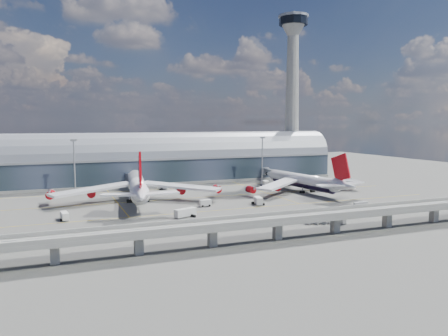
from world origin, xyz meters
name	(u,v)px	position (x,y,z in m)	size (l,w,h in m)	color
ground	(212,206)	(0.00, 0.00, 0.00)	(500.00, 500.00, 0.00)	#474744
taxi_lines	(196,197)	(0.00, 22.11, 0.01)	(200.00, 80.12, 0.01)	gold
terminal	(165,162)	(0.00, 77.99, 11.34)	(200.00, 30.00, 28.00)	#1F2B34
control_tower	(292,94)	(85.00, 83.00, 51.64)	(19.00, 19.00, 103.00)	gray
guideway	(277,221)	(0.00, -55.00, 5.29)	(220.00, 8.50, 7.20)	gray
floodlight_mast_left	(74,164)	(-50.00, 55.00, 13.63)	(3.00, 0.70, 25.70)	gray
floodlight_mast_right	(262,158)	(50.00, 55.00, 13.63)	(3.00, 0.70, 25.70)	gray
airliner_left	(137,186)	(-26.47, 20.12, 6.76)	(73.74, 77.58, 23.66)	white
airliner_right	(305,181)	(53.25, 15.69, 5.39)	(62.62, 65.49, 20.78)	white
jet_bridge_left	(133,180)	(-22.60, 53.12, 5.18)	(4.40, 28.00, 7.25)	gray
jet_bridge_right	(276,173)	(56.53, 51.18, 5.18)	(4.40, 32.00, 7.25)	gray
service_truck_0	(64,216)	(-56.55, -5.74, 1.40)	(2.90, 6.75, 2.71)	silver
service_truck_1	(205,203)	(-3.18, -0.52, 1.34)	(4.58, 2.31, 2.65)	silver
service_truck_2	(185,213)	(-16.33, -16.76, 1.59)	(8.71, 5.40, 3.05)	silver
service_truck_3	(258,201)	(18.15, -5.12, 1.61)	(3.98, 6.90, 3.14)	silver
service_truck_4	(265,184)	(43.40, 37.88, 1.65)	(3.45, 5.95, 3.27)	silver
service_truck_5	(163,186)	(-8.24, 49.63, 1.43)	(5.57, 5.71, 2.79)	silver
cargo_train_0	(109,230)	(-44.46, -29.62, 0.90)	(7.54, 5.01, 1.72)	gray
cargo_train_1	(326,221)	(24.02, -44.25, 0.96)	(13.51, 6.56, 1.83)	gray
cargo_train_2	(361,204)	(55.07, -23.41, 0.85)	(7.48, 2.83, 1.64)	gray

